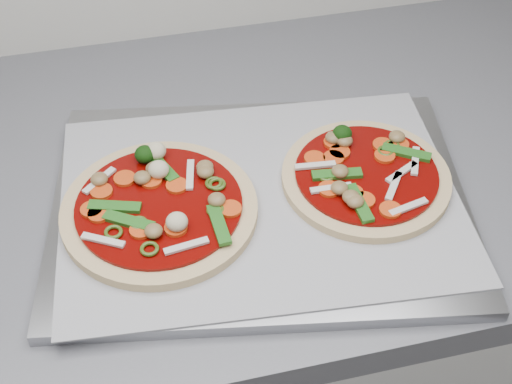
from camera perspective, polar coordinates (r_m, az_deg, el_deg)
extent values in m
cube|color=#949599|center=(0.82, 0.32, -0.85)|extent=(0.53, 0.42, 0.02)
cube|color=#9F9FA5|center=(0.82, 0.33, -0.42)|extent=(0.48, 0.37, 0.00)
cylinder|color=#D5B37C|center=(0.80, -7.72, -1.44)|extent=(0.26, 0.26, 0.01)
cylinder|color=#6B0000|center=(0.79, -7.78, -1.04)|extent=(0.22, 0.22, 0.00)
torus|color=#375016|center=(0.78, -3.27, -1.43)|extent=(0.03, 0.03, 0.00)
cube|color=silver|center=(0.83, -12.42, 0.90)|extent=(0.04, 0.04, 0.00)
cube|color=#28651F|center=(0.78, -10.15, -2.32)|extent=(0.06, 0.04, 0.00)
ellipsoid|color=olive|center=(0.83, -8.15, 1.88)|extent=(0.02, 0.02, 0.01)
ellipsoid|color=beige|center=(0.84, -8.01, 3.29)|extent=(0.03, 0.03, 0.02)
cylinder|color=red|center=(0.77, -9.18, -3.02)|extent=(0.03, 0.03, 0.00)
ellipsoid|color=beige|center=(0.76, -6.35, -2.39)|extent=(0.03, 0.03, 0.02)
torus|color=#375016|center=(0.81, -3.13, 0.62)|extent=(0.03, 0.03, 0.00)
ellipsoid|color=olive|center=(0.76, -8.20, -3.10)|extent=(0.03, 0.03, 0.01)
ellipsoid|color=olive|center=(0.82, -4.11, 2.01)|extent=(0.02, 0.02, 0.01)
cylinder|color=red|center=(0.78, -2.06, -1.36)|extent=(0.03, 0.03, 0.00)
ellipsoid|color=olive|center=(0.78, -3.17, -0.61)|extent=(0.02, 0.02, 0.01)
torus|color=#375016|center=(0.81, -3.40, 0.72)|extent=(0.03, 0.03, 0.00)
cylinder|color=red|center=(0.80, -13.01, -1.38)|extent=(0.03, 0.03, 0.00)
cube|color=silver|center=(0.82, -5.29, 1.39)|extent=(0.02, 0.05, 0.00)
cylinder|color=red|center=(0.81, -6.35, 0.52)|extent=(0.03, 0.03, 0.00)
ellipsoid|color=#163B0C|center=(0.84, -8.89, 3.00)|extent=(0.03, 0.03, 0.02)
cube|color=silver|center=(0.76, -12.13, -3.79)|extent=(0.05, 0.03, 0.00)
cylinder|color=red|center=(0.82, -8.38, 0.92)|extent=(0.03, 0.03, 0.00)
ellipsoid|color=olive|center=(0.82, -12.42, 1.01)|extent=(0.03, 0.03, 0.01)
ellipsoid|color=olive|center=(0.82, -4.07, 1.65)|extent=(0.02, 0.02, 0.01)
cube|color=silver|center=(0.84, -8.13, 2.54)|extent=(0.03, 0.04, 0.00)
cylinder|color=red|center=(0.79, -12.44, -1.73)|extent=(0.03, 0.03, 0.00)
torus|color=#375016|center=(0.77, -11.34, -3.17)|extent=(0.03, 0.03, 0.00)
ellipsoid|color=beige|center=(0.82, -7.80, 1.79)|extent=(0.03, 0.03, 0.02)
cube|color=#28651F|center=(0.76, -2.98, -2.61)|extent=(0.02, 0.06, 0.00)
cylinder|color=red|center=(0.83, -10.47, 1.07)|extent=(0.03, 0.03, 0.00)
cylinder|color=red|center=(0.82, -12.26, 0.04)|extent=(0.03, 0.03, 0.00)
cylinder|color=red|center=(0.76, -6.43, -2.87)|extent=(0.03, 0.03, 0.00)
cube|color=silver|center=(0.75, -5.59, -4.32)|extent=(0.05, 0.01, 0.00)
torus|color=#375016|center=(0.75, -8.52, -4.52)|extent=(0.02, 0.02, 0.00)
torus|color=#375016|center=(0.77, -9.38, -2.47)|extent=(0.02, 0.02, 0.00)
cube|color=#28651F|center=(0.83, -7.56, 2.04)|extent=(0.04, 0.06, 0.00)
cube|color=#28651F|center=(0.79, -11.26, -1.15)|extent=(0.06, 0.03, 0.00)
ellipsoid|color=olive|center=(0.82, -9.09, 1.14)|extent=(0.03, 0.03, 0.01)
cylinder|color=#D5B37C|center=(0.84, 8.78, 1.14)|extent=(0.23, 0.23, 0.01)
cylinder|color=#6B0000|center=(0.84, 8.83, 1.50)|extent=(0.19, 0.19, 0.00)
cube|color=silver|center=(0.81, 6.03, 0.31)|extent=(0.05, 0.01, 0.00)
cube|color=silver|center=(0.80, 12.09, -1.18)|extent=(0.05, 0.02, 0.00)
cylinder|color=red|center=(0.85, 6.71, 3.18)|extent=(0.04, 0.04, 0.00)
cylinder|color=red|center=(0.79, 10.70, -1.41)|extent=(0.03, 0.03, 0.00)
cylinder|color=red|center=(0.84, 6.22, 2.72)|extent=(0.03, 0.03, 0.00)
ellipsoid|color=olive|center=(0.79, 7.61, -0.40)|extent=(0.03, 0.03, 0.01)
cube|color=#28651F|center=(0.82, 6.49, 1.42)|extent=(0.06, 0.02, 0.00)
cube|color=silver|center=(0.84, 11.58, 1.57)|extent=(0.05, 0.03, 0.00)
cube|color=#28651F|center=(0.86, 11.94, 3.11)|extent=(0.06, 0.04, 0.00)
cylinder|color=red|center=(0.87, 6.25, 3.97)|extent=(0.03, 0.03, 0.00)
torus|color=#375016|center=(0.82, 5.63, 1.31)|extent=(0.02, 0.02, 0.00)
cube|color=silver|center=(0.83, 4.77, 2.13)|extent=(0.05, 0.01, 0.00)
torus|color=#375016|center=(0.87, 10.81, 3.65)|extent=(0.03, 0.03, 0.00)
ellipsoid|color=olive|center=(0.80, 6.69, 0.33)|extent=(0.03, 0.03, 0.01)
torus|color=#375016|center=(0.86, 10.31, 3.23)|extent=(0.03, 0.03, 0.00)
cube|color=silver|center=(0.82, 10.96, 0.47)|extent=(0.03, 0.04, 0.00)
ellipsoid|color=olive|center=(0.86, 7.09, 4.11)|extent=(0.03, 0.03, 0.01)
ellipsoid|color=olive|center=(0.88, 11.22, 4.36)|extent=(0.02, 0.02, 0.01)
cylinder|color=red|center=(0.87, 11.34, 3.74)|extent=(0.03, 0.03, 0.00)
cube|color=#28651F|center=(0.79, 8.23, -0.89)|extent=(0.02, 0.06, 0.00)
cylinder|color=red|center=(0.80, 8.63, -0.65)|extent=(0.04, 0.04, 0.00)
ellipsoid|color=#163B0C|center=(0.87, 6.91, 4.66)|extent=(0.03, 0.03, 0.02)
cube|color=silver|center=(0.86, 12.61, 2.44)|extent=(0.03, 0.05, 0.00)
cylinder|color=red|center=(0.84, 4.70, 2.69)|extent=(0.03, 0.03, 0.00)
cylinder|color=red|center=(0.87, 10.12, 3.71)|extent=(0.03, 0.03, 0.00)
ellipsoid|color=olive|center=(0.82, 6.74, 1.66)|extent=(0.03, 0.03, 0.01)
ellipsoid|color=olive|center=(0.86, 6.21, 4.34)|extent=(0.02, 0.02, 0.01)
ellipsoid|color=olive|center=(0.79, 7.94, -0.74)|extent=(0.03, 0.03, 0.01)
cylinder|color=red|center=(0.86, 10.26, 2.87)|extent=(0.03, 0.03, 0.00)
cylinder|color=red|center=(0.80, 7.72, -0.07)|extent=(0.03, 0.03, 0.00)
cylinder|color=red|center=(0.81, 5.86, 0.23)|extent=(0.03, 0.03, 0.00)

